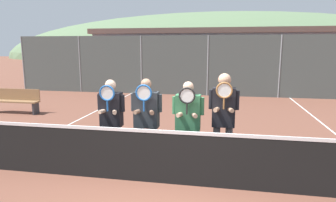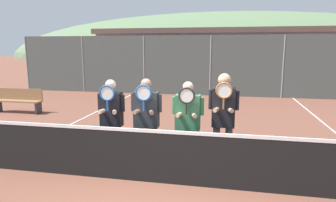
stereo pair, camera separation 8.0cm
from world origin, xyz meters
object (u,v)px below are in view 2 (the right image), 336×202
player_center_right (188,120)px  car_center (269,72)px  bench_courtside (19,100)px  player_rightmost (223,115)px  car_left_of_center (184,70)px  player_center_left (146,117)px  car_far_left (107,70)px  player_leftmost (111,117)px

player_center_right → car_center: size_ratio=0.37×
player_center_right → bench_courtside: bearing=149.0°
player_rightmost → bench_courtside: (-7.20, 3.84, -0.63)m
car_center → bench_courtside: size_ratio=2.59×
player_center_right → car_center: bearing=76.9°
car_left_of_center → bench_courtside: (-4.65, -8.62, -0.48)m
car_left_of_center → car_center: bearing=-0.6°
player_center_right → car_center: car_center is taller
player_rightmost → bench_courtside: player_rightmost is taller
player_center_left → car_left_of_center: size_ratio=0.42×
player_center_right → bench_courtside: size_ratio=0.96×
car_left_of_center → player_center_right: bearing=-81.3°
player_center_left → player_rightmost: 1.41m
player_rightmost → car_center: player_rightmost is taller
player_center_left → car_far_left: player_center_left is taller
player_center_right → player_rightmost: 0.65m
player_rightmost → player_center_left: bearing=-175.1°
player_center_left → car_left_of_center: bearing=95.2°
car_center → player_center_left: bearing=-106.4°
car_far_left → car_left_of_center: 4.78m
player_center_left → player_leftmost: bearing=-179.5°
player_center_left → car_left_of_center: 12.64m
car_center → bench_courtside: car_center is taller
player_center_right → player_rightmost: size_ratio=0.92×
bench_courtside → player_rightmost: bearing=-28.1°
player_leftmost → player_center_left: size_ratio=0.98×
car_left_of_center → bench_courtside: size_ratio=2.34×
player_center_left → bench_courtside: player_center_left is taller
car_left_of_center → bench_courtside: car_left_of_center is taller
player_center_left → car_center: 13.07m
player_rightmost → car_left_of_center: car_left_of_center is taller
car_left_of_center → car_center: size_ratio=0.90×
player_leftmost → player_center_right: 1.46m
player_leftmost → player_rightmost: size_ratio=0.92×
player_rightmost → car_left_of_center: bearing=101.6°
player_center_left → car_far_left: (-5.92, 12.27, -0.15)m
player_center_right → car_far_left: bearing=118.6°
player_rightmost → car_far_left: size_ratio=0.42×
player_leftmost → car_center: (4.38, 12.54, -0.10)m
player_center_right → bench_courtside: player_center_right is taller
player_leftmost → player_rightmost: player_rightmost is taller
player_leftmost → car_center: car_center is taller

